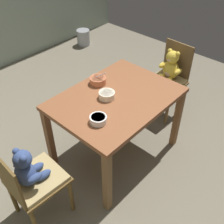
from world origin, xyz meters
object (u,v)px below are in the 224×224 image
(porridge_bowl_cream_center, at_px, (107,95))
(metal_pail, at_px, (83,37))
(porridge_bowl_terracotta_far_center, at_px, (98,80))
(dining_table, at_px, (116,105))
(teddy_chair_near_left, at_px, (30,176))
(porridge_bowl_white_near_left, at_px, (98,119))
(teddy_chair_near_right, at_px, (169,74))

(porridge_bowl_cream_center, height_order, metal_pail, porridge_bowl_cream_center)
(porridge_bowl_terracotta_far_center, height_order, porridge_bowl_cream_center, porridge_bowl_terracotta_far_center)
(dining_table, height_order, metal_pail, dining_table)
(dining_table, bearing_deg, porridge_bowl_terracotta_far_center, 80.56)
(teddy_chair_near_left, xyz_separation_m, porridge_bowl_cream_center, (0.90, 0.05, 0.25))
(dining_table, relative_size, porridge_bowl_cream_center, 7.81)
(porridge_bowl_terracotta_far_center, bearing_deg, metal_pail, 51.27)
(porridge_bowl_white_near_left, bearing_deg, porridge_bowl_cream_center, 31.36)
(teddy_chair_near_right, xyz_separation_m, porridge_bowl_terracotta_far_center, (-0.92, 0.25, 0.24))
(dining_table, distance_m, porridge_bowl_cream_center, 0.15)
(teddy_chair_near_right, height_order, porridge_bowl_white_near_left, teddy_chair_near_right)
(porridge_bowl_terracotta_far_center, bearing_deg, teddy_chair_near_left, -165.20)
(dining_table, relative_size, porridge_bowl_white_near_left, 8.10)
(dining_table, distance_m, porridge_bowl_terracotta_far_center, 0.31)
(dining_table, bearing_deg, teddy_chair_near_left, 179.60)
(dining_table, xyz_separation_m, porridge_bowl_white_near_left, (-0.35, -0.12, 0.12))
(metal_pail, bearing_deg, teddy_chair_near_right, -105.49)
(dining_table, distance_m, metal_pail, 2.70)
(porridge_bowl_white_near_left, bearing_deg, teddy_chair_near_right, 6.42)
(metal_pail, bearing_deg, teddy_chair_near_left, -139.56)
(porridge_bowl_terracotta_far_center, distance_m, metal_pail, 2.49)
(metal_pail, bearing_deg, dining_table, -125.80)
(porridge_bowl_white_near_left, bearing_deg, metal_pail, 50.06)
(teddy_chair_near_left, bearing_deg, porridge_bowl_white_near_left, -9.03)
(teddy_chair_near_left, distance_m, porridge_bowl_white_near_left, 0.67)
(teddy_chair_near_right, bearing_deg, dining_table, 3.95)
(teddy_chair_near_left, height_order, teddy_chair_near_right, teddy_chair_near_right)
(teddy_chair_near_left, height_order, porridge_bowl_cream_center, teddy_chair_near_left)
(porridge_bowl_cream_center, xyz_separation_m, metal_pail, (1.62, 2.10, -0.63))
(porridge_bowl_terracotta_far_center, bearing_deg, dining_table, -99.44)
(porridge_bowl_white_near_left, distance_m, porridge_bowl_cream_center, 0.33)
(teddy_chair_near_left, xyz_separation_m, metal_pail, (2.51, 2.14, -0.38))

